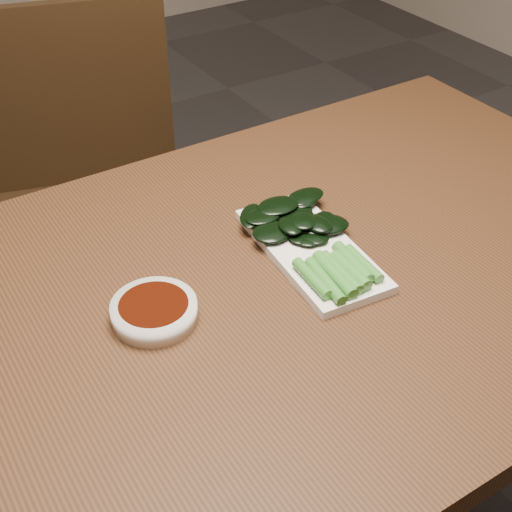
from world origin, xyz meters
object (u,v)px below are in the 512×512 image
at_px(table, 255,322).
at_px(gai_lan, 309,234).
at_px(chair_far, 93,190).
at_px(sauce_bowl, 154,311).
at_px(serving_plate, 311,250).

bearing_deg(table, gai_lan, 15.30).
distance_m(chair_far, sauce_bowl, 0.82).
distance_m(table, serving_plate, 0.13).
relative_size(table, chair_far, 1.57).
xyz_separation_m(serving_plate, gai_lan, (0.01, 0.01, 0.02)).
relative_size(table, sauce_bowl, 12.29).
height_order(sauce_bowl, serving_plate, sauce_bowl).
bearing_deg(serving_plate, table, -171.01).
bearing_deg(serving_plate, chair_far, 96.37).
bearing_deg(chair_far, gai_lan, -67.32).
bearing_deg(chair_far, serving_plate, -67.90).
xyz_separation_m(chair_far, sauce_bowl, (-0.18, -0.75, 0.28)).
distance_m(table, chair_far, 0.78).
bearing_deg(sauce_bowl, serving_plate, 1.19).
height_order(table, chair_far, chair_far).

